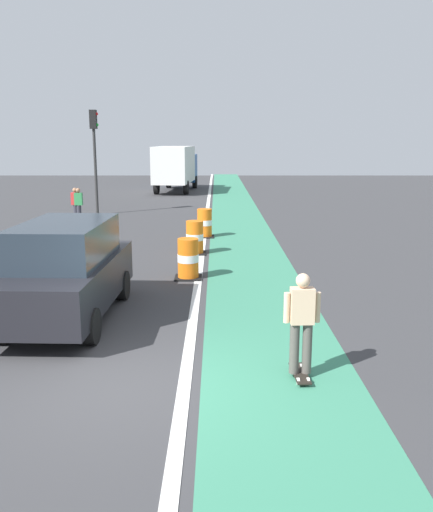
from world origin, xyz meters
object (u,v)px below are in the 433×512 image
Objects in this scene: skateboarder_on_lane at (302,322)px; traffic_barrel_mid at (195,238)px; pedestrian_waiting at (79,205)px; traffic_barrel_front at (189,259)px; delivery_truck_down_block at (177,166)px; pedestrian_crossing at (76,205)px; traffic_barrel_back at (205,223)px; traffic_light_corner at (95,144)px; parked_suv_nearest at (67,270)px.

skateboarder_on_lane is 9.70m from traffic_barrel_mid.
traffic_barrel_mid is 8.31m from pedestrian_waiting.
delivery_truck_down_block reaches higher than traffic_barrel_front.
pedestrian_crossing is at bearing 115.40° from skateboarder_on_lane.
delivery_truck_down_block is at bearing 97.43° from traffic_barrel_back.
traffic_barrel_front is 14.16m from traffic_light_corner.
traffic_barrel_mid is at bearing -49.43° from pedestrian_crossing.
traffic_barrel_mid is 11.35m from traffic_light_corner.
delivery_truck_down_block is 16.12m from pedestrian_waiting.
skateboarder_on_lane is 1.55× the size of traffic_barrel_back.
parked_suv_nearest is 28.72m from delivery_truck_down_block.
pedestrian_crossing is at bearing 150.10° from traffic_barrel_back.
pedestrian_waiting is (-0.10, -3.26, -2.64)m from traffic_light_corner.
traffic_barrel_front is at bearing -67.86° from traffic_light_corner.
traffic_barrel_mid is 0.14× the size of delivery_truck_down_block.
traffic_barrel_back is 6.48m from pedestrian_waiting.
pedestrian_waiting is at bearing -91.73° from traffic_light_corner.
pedestrian_waiting is (-2.99, 12.93, -0.17)m from parked_suv_nearest.
parked_suv_nearest is 10.09m from traffic_barrel_back.
pedestrian_waiting is (-5.32, 9.57, 0.33)m from traffic_barrel_front.
pedestrian_crossing reaches higher than traffic_barrel_back.
traffic_barrel_mid is 0.68× the size of pedestrian_waiting.
parked_suv_nearest reaches higher than pedestrian_crossing.
pedestrian_crossing is (-5.80, 3.33, 0.33)m from traffic_barrel_back.
skateboarder_on_lane reaches higher than traffic_barrel_back.
parked_suv_nearest reaches higher than pedestrian_waiting.
skateboarder_on_lane is at bearing -33.20° from parked_suv_nearest.
delivery_truck_down_block reaches higher than traffic_barrel_back.
traffic_light_corner is at bearing 110.94° from skateboarder_on_lane.
skateboarder_on_lane is 31.89m from delivery_truck_down_block.
pedestrian_crossing and pedestrian_waiting have the same top height.
skateboarder_on_lane is 1.05× the size of pedestrian_crossing.
traffic_light_corner is 3.17× the size of pedestrian_waiting.
traffic_barrel_mid is at bearing 102.09° from skateboarder_on_lane.
pedestrian_waiting is at bearing -101.27° from delivery_truck_down_block.
traffic_barrel_back is (-1.77, 12.61, -0.38)m from skateboarder_on_lane.
traffic_light_corner reaches higher than traffic_barrel_front.
parked_suv_nearest is 13.27m from pedestrian_waiting.
traffic_light_corner reaches higher than pedestrian_waiting.
parked_suv_nearest is 13.44m from pedestrian_crossing.
traffic_light_corner is (-2.89, 16.19, 2.47)m from parked_suv_nearest.
traffic_barrel_mid is (-2.03, 9.47, -0.38)m from skateboarder_on_lane.
delivery_truck_down_block reaches higher than pedestrian_waiting.
delivery_truck_down_block reaches higher than skateboarder_on_lane.
skateboarder_on_lane is 17.46m from pedestrian_waiting.
traffic_barrel_back is at bearing -29.90° from pedestrian_crossing.
delivery_truck_down_block is 4.82× the size of pedestrian_crossing.
pedestrian_waiting is at bearing 119.07° from traffic_barrel_front.
traffic_barrel_mid is 3.15m from traffic_barrel_back.
pedestrian_crossing reaches higher than traffic_barrel_front.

